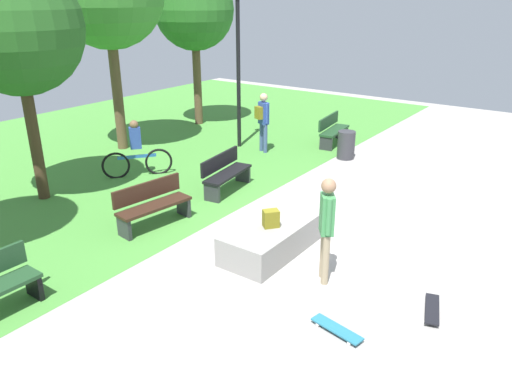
{
  "coord_description": "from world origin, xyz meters",
  "views": [
    {
      "loc": [
        -7.98,
        -4.38,
        4.45
      ],
      "look_at": [
        -1.19,
        0.49,
        1.09
      ],
      "focal_mm": 34.56,
      "sensor_mm": 36.0,
      "label": 1
    }
  ],
  "objects_px": {
    "skater_performing_trick": "(327,222)",
    "lamp_post": "(238,56)",
    "skateboard_spare": "(432,309)",
    "park_bench_far_left": "(225,172)",
    "pedestrian_with_backpack": "(263,117)",
    "park_bench_center_lawn": "(333,129)",
    "tree_leaning_ash": "(15,29)",
    "concrete_ledge": "(273,237)",
    "skateboard_by_ledge": "(337,329)",
    "tree_broad_elm": "(194,10)",
    "cyclist_on_bicycle": "(137,153)",
    "trash_bin": "(346,145)",
    "backpack_on_ledge": "(271,218)",
    "park_bench_near_path": "(152,204)"
  },
  "relations": [
    {
      "from": "skater_performing_trick",
      "to": "lamp_post",
      "type": "height_order",
      "value": "lamp_post"
    },
    {
      "from": "skateboard_spare",
      "to": "lamp_post",
      "type": "relative_size",
      "value": 0.18
    },
    {
      "from": "park_bench_far_left",
      "to": "skateboard_spare",
      "type": "bearing_deg",
      "value": -110.04
    },
    {
      "from": "skateboard_spare",
      "to": "pedestrian_with_backpack",
      "type": "distance_m",
      "value": 8.57
    },
    {
      "from": "lamp_post",
      "to": "skater_performing_trick",
      "type": "bearing_deg",
      "value": -132.39
    },
    {
      "from": "park_bench_center_lawn",
      "to": "lamp_post",
      "type": "relative_size",
      "value": 0.36
    },
    {
      "from": "pedestrian_with_backpack",
      "to": "park_bench_center_lawn",
      "type": "bearing_deg",
      "value": -33.62
    },
    {
      "from": "tree_leaning_ash",
      "to": "concrete_ledge",
      "type": "bearing_deg",
      "value": -80.24
    },
    {
      "from": "skateboard_by_ledge",
      "to": "park_bench_center_lawn",
      "type": "xyz_separation_m",
      "value": [
        8.44,
        4.48,
        0.42
      ]
    },
    {
      "from": "skateboard_by_ledge",
      "to": "park_bench_center_lawn",
      "type": "height_order",
      "value": "park_bench_center_lawn"
    },
    {
      "from": "park_bench_center_lawn",
      "to": "tree_broad_elm",
      "type": "relative_size",
      "value": 0.31
    },
    {
      "from": "skateboard_by_ledge",
      "to": "skateboard_spare",
      "type": "bearing_deg",
      "value": -36.81
    },
    {
      "from": "pedestrian_with_backpack",
      "to": "cyclist_on_bicycle",
      "type": "xyz_separation_m",
      "value": [
        -3.65,
        1.45,
        -0.44
      ]
    },
    {
      "from": "lamp_post",
      "to": "cyclist_on_bicycle",
      "type": "xyz_separation_m",
      "value": [
        -3.7,
        0.51,
        -2.13
      ]
    },
    {
      "from": "skater_performing_trick",
      "to": "skateboard_by_ledge",
      "type": "bearing_deg",
      "value": -143.89
    },
    {
      "from": "skateboard_by_ledge",
      "to": "trash_bin",
      "type": "distance_m",
      "value": 8.13
    },
    {
      "from": "skateboard_by_ledge",
      "to": "park_bench_center_lawn",
      "type": "distance_m",
      "value": 9.57
    },
    {
      "from": "backpack_on_ledge",
      "to": "skateboard_by_ledge",
      "type": "bearing_deg",
      "value": -84.82
    },
    {
      "from": "park_bench_center_lawn",
      "to": "lamp_post",
      "type": "bearing_deg",
      "value": 130.59
    },
    {
      "from": "backpack_on_ledge",
      "to": "skateboard_spare",
      "type": "xyz_separation_m",
      "value": [
        -0.11,
        -3.01,
        -0.64
      ]
    },
    {
      "from": "park_bench_center_lawn",
      "to": "backpack_on_ledge",
      "type": "bearing_deg",
      "value": -161.12
    },
    {
      "from": "backpack_on_ledge",
      "to": "park_bench_far_left",
      "type": "xyz_separation_m",
      "value": [
        1.94,
        2.63,
        -0.22
      ]
    },
    {
      "from": "tree_broad_elm",
      "to": "skater_performing_trick",
      "type": "bearing_deg",
      "value": -127.6
    },
    {
      "from": "skater_performing_trick",
      "to": "tree_leaning_ash",
      "type": "bearing_deg",
      "value": 95.22
    },
    {
      "from": "concrete_ledge",
      "to": "skateboard_spare",
      "type": "bearing_deg",
      "value": -94.11
    },
    {
      "from": "trash_bin",
      "to": "skateboard_by_ledge",
      "type": "bearing_deg",
      "value": -154.73
    },
    {
      "from": "concrete_ledge",
      "to": "pedestrian_with_backpack",
      "type": "relative_size",
      "value": 1.21
    },
    {
      "from": "backpack_on_ledge",
      "to": "skater_performing_trick",
      "type": "bearing_deg",
      "value": -62.42
    },
    {
      "from": "park_bench_far_left",
      "to": "park_bench_near_path",
      "type": "height_order",
      "value": "same"
    },
    {
      "from": "park_bench_center_lawn",
      "to": "trash_bin",
      "type": "relative_size",
      "value": 2.04
    },
    {
      "from": "park_bench_near_path",
      "to": "lamp_post",
      "type": "bearing_deg",
      "value": 20.08
    },
    {
      "from": "trash_bin",
      "to": "backpack_on_ledge",
      "type": "bearing_deg",
      "value": -166.74
    },
    {
      "from": "skateboard_spare",
      "to": "park_bench_far_left",
      "type": "height_order",
      "value": "park_bench_far_left"
    },
    {
      "from": "tree_leaning_ash",
      "to": "lamp_post",
      "type": "distance_m",
      "value": 6.23
    },
    {
      "from": "pedestrian_with_backpack",
      "to": "tree_broad_elm",
      "type": "bearing_deg",
      "value": 68.83
    },
    {
      "from": "park_bench_far_left",
      "to": "trash_bin",
      "type": "height_order",
      "value": "park_bench_far_left"
    },
    {
      "from": "lamp_post",
      "to": "cyclist_on_bicycle",
      "type": "distance_m",
      "value": 4.31
    },
    {
      "from": "pedestrian_with_backpack",
      "to": "park_bench_near_path",
      "type": "bearing_deg",
      "value": -168.71
    },
    {
      "from": "skater_performing_trick",
      "to": "skateboard_spare",
      "type": "distance_m",
      "value": 2.04
    },
    {
      "from": "concrete_ledge",
      "to": "park_bench_center_lawn",
      "type": "xyz_separation_m",
      "value": [
        6.96,
        2.39,
        0.21
      ]
    },
    {
      "from": "park_bench_far_left",
      "to": "lamp_post",
      "type": "height_order",
      "value": "lamp_post"
    },
    {
      "from": "skateboard_spare",
      "to": "tree_leaning_ash",
      "type": "distance_m",
      "value": 9.62
    },
    {
      "from": "park_bench_near_path",
      "to": "cyclist_on_bicycle",
      "type": "distance_m",
      "value": 3.16
    },
    {
      "from": "tree_broad_elm",
      "to": "skateboard_by_ledge",
      "type": "bearing_deg",
      "value": -129.38
    },
    {
      "from": "park_bench_far_left",
      "to": "cyclist_on_bicycle",
      "type": "bearing_deg",
      "value": 101.28
    },
    {
      "from": "park_bench_center_lawn",
      "to": "tree_broad_elm",
      "type": "xyz_separation_m",
      "value": [
        -0.45,
        5.26,
        3.46
      ]
    },
    {
      "from": "park_bench_far_left",
      "to": "tree_leaning_ash",
      "type": "height_order",
      "value": "tree_leaning_ash"
    },
    {
      "from": "skateboard_spare",
      "to": "tree_broad_elm",
      "type": "xyz_separation_m",
      "value": [
        6.73,
        10.68,
        3.88
      ]
    },
    {
      "from": "concrete_ledge",
      "to": "skater_performing_trick",
      "type": "distance_m",
      "value": 1.53
    },
    {
      "from": "concrete_ledge",
      "to": "trash_bin",
      "type": "distance_m",
      "value": 6.03
    }
  ]
}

